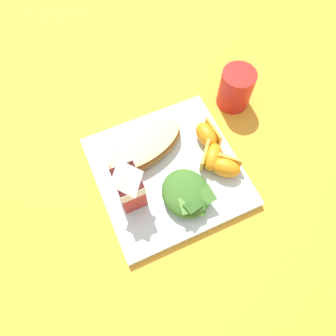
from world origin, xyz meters
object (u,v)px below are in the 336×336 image
(green_salad_pile, at_px, (186,193))
(orange_wedge_rear, at_px, (207,135))
(orange_wedge_middle, at_px, (212,157))
(drinking_red_cup, at_px, (236,89))
(white_plate, at_px, (168,172))
(orange_wedge_front, at_px, (225,167))
(milk_carton, at_px, (129,185))
(cheesy_pizza_bread, at_px, (145,147))

(green_salad_pile, distance_m, orange_wedge_rear, 0.14)
(orange_wedge_middle, relative_size, drinking_red_cup, 0.75)
(white_plate, distance_m, orange_wedge_front, 0.12)
(white_plate, xyz_separation_m, milk_carton, (-0.02, 0.09, 0.07))
(green_salad_pile, height_order, drinking_red_cup, drinking_red_cup)
(drinking_red_cup, bearing_deg, orange_wedge_front, 145.07)
(cheesy_pizza_bread, bearing_deg, milk_carton, 142.39)
(green_salad_pile, height_order, orange_wedge_middle, green_salad_pile)
(milk_carton, bearing_deg, orange_wedge_front, -97.50)
(white_plate, height_order, orange_wedge_middle, orange_wedge_middle)
(milk_carton, bearing_deg, cheesy_pizza_bread, -37.61)
(cheesy_pizza_bread, distance_m, orange_wedge_middle, 0.13)
(cheesy_pizza_bread, bearing_deg, white_plate, -157.41)
(cheesy_pizza_bread, relative_size, orange_wedge_middle, 2.68)
(cheesy_pizza_bread, distance_m, milk_carton, 0.11)
(cheesy_pizza_bread, relative_size, orange_wedge_front, 2.69)
(cheesy_pizza_bread, distance_m, green_salad_pile, 0.13)
(orange_wedge_middle, bearing_deg, green_salad_pile, 121.63)
(drinking_red_cup, bearing_deg, orange_wedge_middle, 135.35)
(white_plate, height_order, milk_carton, milk_carton)
(orange_wedge_front, distance_m, orange_wedge_rear, 0.08)
(cheesy_pizza_bread, distance_m, orange_wedge_front, 0.16)
(cheesy_pizza_bread, bearing_deg, orange_wedge_front, -130.10)
(green_salad_pile, relative_size, orange_wedge_middle, 1.52)
(white_plate, bearing_deg, cheesy_pizza_bread, 22.59)
(white_plate, xyz_separation_m, orange_wedge_front, (-0.05, -0.10, 0.03))
(green_salad_pile, xyz_separation_m, milk_carton, (0.04, 0.09, 0.04))
(drinking_red_cup, bearing_deg, orange_wedge_rear, 124.54)
(white_plate, distance_m, drinking_red_cup, 0.24)
(milk_carton, height_order, orange_wedge_front, milk_carton)
(drinking_red_cup, bearing_deg, green_salad_pile, 130.52)
(drinking_red_cup, bearing_deg, milk_carton, 113.40)
(green_salad_pile, bearing_deg, milk_carton, 65.24)
(white_plate, distance_m, green_salad_pile, 0.07)
(orange_wedge_rear, bearing_deg, milk_carton, 106.16)
(green_salad_pile, relative_size, orange_wedge_rear, 1.67)
(orange_wedge_front, relative_size, orange_wedge_rear, 1.10)
(cheesy_pizza_bread, xyz_separation_m, drinking_red_cup, (0.05, -0.23, 0.01))
(orange_wedge_front, distance_m, orange_wedge_middle, 0.03)
(cheesy_pizza_bread, bearing_deg, orange_wedge_middle, -124.18)
(green_salad_pile, xyz_separation_m, orange_wedge_middle, (0.05, -0.08, -0.00))
(milk_carton, bearing_deg, orange_wedge_rear, -73.84)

